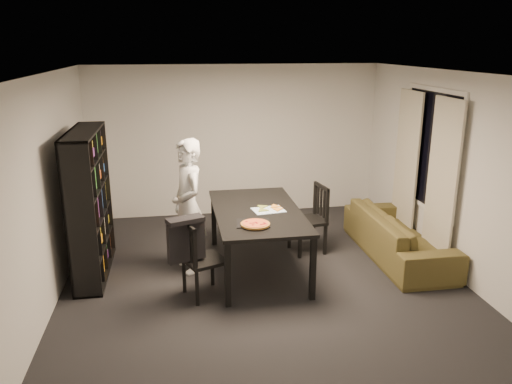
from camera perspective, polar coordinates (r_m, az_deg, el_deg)
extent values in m
cube|color=black|center=(6.53, 0.81, -9.99)|extent=(5.00, 5.50, 0.01)
cube|color=white|center=(5.85, 0.91, 13.44)|extent=(5.00, 5.50, 0.01)
cube|color=silver|center=(8.71, -2.39, 5.84)|extent=(5.00, 0.01, 2.60)
cube|color=silver|center=(3.56, 8.92, -10.67)|extent=(5.00, 0.01, 2.60)
cube|color=silver|center=(6.14, -22.75, -0.03)|extent=(0.01, 5.50, 2.60)
cube|color=silver|center=(6.95, 21.61, 1.90)|extent=(0.01, 5.50, 2.60)
cube|color=black|center=(7.40, 19.34, 4.57)|extent=(0.02, 1.40, 1.60)
cube|color=white|center=(7.40, 19.30, 4.57)|extent=(0.03, 1.52, 1.72)
cube|color=#BEB9A2|center=(7.00, 20.45, 0.86)|extent=(0.03, 0.70, 2.25)
cube|color=#BEB9A2|center=(7.88, 16.78, 2.89)|extent=(0.03, 0.70, 2.25)
cube|color=black|center=(6.74, -18.47, -1.31)|extent=(0.35, 1.50, 1.90)
cube|color=black|center=(6.53, 0.14, -2.25)|extent=(1.11, 2.00, 0.04)
cube|color=black|center=(5.76, -3.24, -9.44)|extent=(0.07, 0.07, 0.79)
cube|color=black|center=(5.94, 6.51, -8.70)|extent=(0.07, 0.07, 0.79)
cube|color=black|center=(7.50, -4.85, -3.16)|extent=(0.07, 0.07, 0.79)
cube|color=black|center=(7.64, 2.66, -2.76)|extent=(0.07, 0.07, 0.79)
cube|color=black|center=(6.01, -5.91, -7.75)|extent=(0.57, 0.57, 0.04)
cube|color=black|center=(5.83, -7.78, -5.83)|extent=(0.20, 0.43, 0.47)
cube|color=black|center=(5.76, -7.86, -3.84)|extent=(0.18, 0.40, 0.05)
cube|color=black|center=(6.03, -3.41, -10.09)|extent=(0.04, 0.04, 0.43)
cube|color=black|center=(6.34, -5.01, -8.75)|extent=(0.04, 0.04, 0.43)
cube|color=black|center=(5.89, -6.75, -10.89)|extent=(0.04, 0.04, 0.43)
cube|color=black|center=(6.20, -8.21, -9.46)|extent=(0.04, 0.04, 0.43)
cube|color=black|center=(7.25, 5.89, -3.28)|extent=(0.53, 0.53, 0.04)
cube|color=black|center=(7.25, 7.45, -1.10)|extent=(0.12, 0.46, 0.49)
cube|color=black|center=(7.18, 7.51, 0.60)|extent=(0.10, 0.44, 0.05)
cube|color=black|center=(7.43, 3.82, -4.75)|extent=(0.04, 0.04, 0.45)
cube|color=black|center=(7.09, 5.04, -5.84)|extent=(0.04, 0.04, 0.45)
cube|color=black|center=(7.58, 6.58, -4.38)|extent=(0.04, 0.04, 0.45)
cube|color=black|center=(7.25, 7.90, -5.42)|extent=(0.04, 0.04, 0.45)
cube|color=black|center=(5.82, -7.98, -5.62)|extent=(0.44, 0.24, 0.47)
cube|color=black|center=(5.72, -8.09, -3.18)|extent=(0.46, 0.33, 0.05)
imported|color=silver|center=(6.56, -7.75, -1.62)|extent=(0.60, 0.74, 1.78)
cube|color=black|center=(6.03, -0.33, -3.58)|extent=(0.44, 0.37, 0.01)
cylinder|color=olive|center=(5.95, -0.08, -3.70)|extent=(0.35, 0.35, 0.02)
cylinder|color=#C76F33|center=(5.94, -0.08, -3.57)|extent=(0.31, 0.31, 0.01)
cube|color=white|center=(6.51, 1.43, -2.07)|extent=(0.44, 0.36, 0.01)
imported|color=#41401A|center=(7.38, 15.94, -4.74)|extent=(0.85, 2.18, 0.64)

